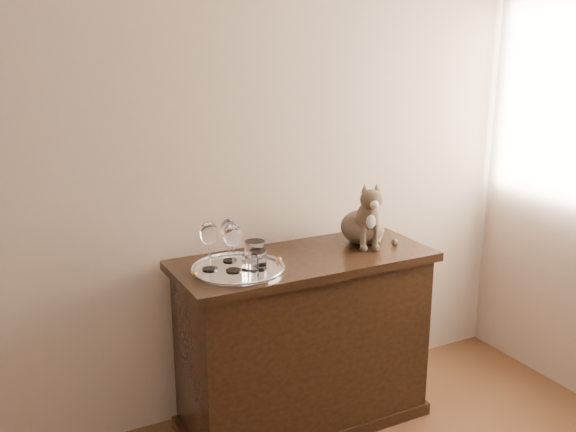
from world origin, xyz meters
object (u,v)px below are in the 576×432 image
(tray, at_px, (238,270))
(tumbler_a, at_px, (258,260))
(tumbler_b, at_px, (250,265))
(sideboard, at_px, (304,342))
(wine_glass_d, at_px, (233,248))
(wine_glass_a, at_px, (209,246))
(wine_glass_b, at_px, (229,240))
(cat, at_px, (363,211))
(tumbler_c, at_px, (255,252))

(tray, bearing_deg, tumbler_a, -30.50)
(tumbler_b, bearing_deg, sideboard, 19.54)
(wine_glass_d, height_order, tumbler_a, wine_glass_d)
(tumbler_b, bearing_deg, wine_glass_a, 134.45)
(wine_glass_b, relative_size, wine_glass_d, 0.94)
(tray, height_order, wine_glass_b, wine_glass_b)
(tray, xyz_separation_m, wine_glass_a, (-0.11, 0.05, 0.11))
(wine_glass_a, bearing_deg, tumbler_b, -45.55)
(sideboard, distance_m, wine_glass_a, 0.70)
(wine_glass_d, bearing_deg, sideboard, 6.77)
(tumbler_a, bearing_deg, cat, 11.57)
(tray, bearing_deg, wine_glass_b, 86.58)
(tumbler_b, bearing_deg, tumbler_c, 57.87)
(tumbler_a, relative_size, tumbler_b, 1.06)
(sideboard, xyz_separation_m, tray, (-0.34, -0.03, 0.43))
(wine_glass_b, bearing_deg, tumbler_a, -66.45)
(sideboard, relative_size, tumbler_b, 14.97)
(cat, bearing_deg, tumbler_c, -160.04)
(wine_glass_a, relative_size, cat, 0.67)
(wine_glass_d, distance_m, cat, 0.72)
(tumbler_b, xyz_separation_m, cat, (0.66, 0.17, 0.11))
(wine_glass_b, relative_size, tumbler_c, 1.96)
(wine_glass_d, bearing_deg, wine_glass_a, 142.91)
(sideboard, height_order, wine_glass_b, wine_glass_b)
(wine_glass_a, bearing_deg, sideboard, -2.35)
(tray, relative_size, wine_glass_b, 2.05)
(sideboard, distance_m, tumbler_b, 0.58)
(tumbler_a, bearing_deg, tumbler_c, 73.91)
(tumbler_a, bearing_deg, tray, 149.50)
(tumbler_b, distance_m, cat, 0.69)
(tumbler_c, bearing_deg, wine_glass_d, -156.81)
(tumbler_c, bearing_deg, wine_glass_b, 142.37)
(wine_glass_d, xyz_separation_m, tumbler_c, (0.12, 0.05, -0.05))
(sideboard, height_order, tumbler_c, tumbler_c)
(wine_glass_b, height_order, tumbler_c, wine_glass_b)
(tumbler_c, bearing_deg, sideboard, -2.35)
(wine_glass_b, bearing_deg, wine_glass_a, -152.05)
(tumbler_a, bearing_deg, wine_glass_d, 163.56)
(tumbler_b, distance_m, tumbler_c, 0.15)
(wine_glass_d, height_order, tumbler_b, wine_glass_d)
(sideboard, height_order, wine_glass_a, wine_glass_a)
(cat, bearing_deg, tumbler_b, -150.19)
(sideboard, xyz_separation_m, tumbler_c, (-0.24, 0.01, 0.48))
(wine_glass_a, xyz_separation_m, wine_glass_d, (0.08, -0.06, -0.00))
(tumbler_a, xyz_separation_m, cat, (0.61, 0.13, 0.11))
(tray, height_order, tumbler_b, tumbler_b)
(tumbler_c, height_order, cat, cat)
(tray, xyz_separation_m, tumbler_a, (0.07, -0.04, 0.05))
(wine_glass_d, bearing_deg, tumbler_a, -16.44)
(wine_glass_a, relative_size, wine_glass_b, 1.08)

